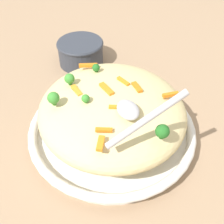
# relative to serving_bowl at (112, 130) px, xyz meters

# --- Properties ---
(ground_plane) EXTENTS (2.40, 2.40, 0.00)m
(ground_plane) POSITION_rel_serving_bowl_xyz_m (0.00, 0.00, -0.02)
(ground_plane) COLOR #9E7F60
(serving_bowl) EXTENTS (0.38, 0.38, 0.04)m
(serving_bowl) POSITION_rel_serving_bowl_xyz_m (0.00, 0.00, 0.00)
(serving_bowl) COLOR white
(serving_bowl) RESTS_ON ground_plane
(pasta_mound) EXTENTS (0.33, 0.31, 0.10)m
(pasta_mound) POSITION_rel_serving_bowl_xyz_m (0.00, 0.00, 0.06)
(pasta_mound) COLOR #DBC689
(pasta_mound) RESTS_ON serving_bowl
(carrot_piece_0) EXTENTS (0.03, 0.01, 0.01)m
(carrot_piece_0) POSITION_rel_serving_bowl_xyz_m (0.00, -0.05, 0.11)
(carrot_piece_0) COLOR orange
(carrot_piece_0) RESTS_ON pasta_mound
(carrot_piece_1) EXTENTS (0.03, 0.02, 0.01)m
(carrot_piece_1) POSITION_rel_serving_bowl_xyz_m (0.03, -0.03, 0.11)
(carrot_piece_1) COLOR orange
(carrot_piece_1) RESTS_ON pasta_mound
(carrot_piece_2) EXTENTS (0.02, 0.04, 0.01)m
(carrot_piece_2) POSITION_rel_serving_bowl_xyz_m (0.12, 0.02, 0.11)
(carrot_piece_2) COLOR orange
(carrot_piece_2) RESTS_ON pasta_mound
(carrot_piece_3) EXTENTS (0.02, 0.04, 0.01)m
(carrot_piece_3) POSITION_rel_serving_bowl_xyz_m (-0.05, 0.00, 0.11)
(carrot_piece_3) COLOR orange
(carrot_piece_3) RESTS_ON pasta_mound
(carrot_piece_4) EXTENTS (0.02, 0.03, 0.01)m
(carrot_piece_4) POSITION_rel_serving_bowl_xyz_m (-0.09, 0.05, 0.11)
(carrot_piece_4) COLOR orange
(carrot_piece_4) RESTS_ON pasta_mound
(carrot_piece_5) EXTENTS (0.01, 0.03, 0.01)m
(carrot_piece_5) POSITION_rel_serving_bowl_xyz_m (-0.04, -0.11, 0.11)
(carrot_piece_5) COLOR orange
(carrot_piece_5) RESTS_ON pasta_mound
(carrot_piece_6) EXTENTS (0.04, 0.02, 0.01)m
(carrot_piece_6) POSITION_rel_serving_bowl_xyz_m (0.01, 0.01, 0.12)
(carrot_piece_6) COLOR orange
(carrot_piece_6) RESTS_ON pasta_mound
(carrot_piece_7) EXTENTS (0.03, 0.02, 0.01)m
(carrot_piece_7) POSITION_rel_serving_bowl_xyz_m (-0.12, 0.06, 0.11)
(carrot_piece_7) COLOR orange
(carrot_piece_7) RESTS_ON pasta_mound
(carrot_piece_8) EXTENTS (0.04, 0.02, 0.01)m
(carrot_piece_8) POSITION_rel_serving_bowl_xyz_m (0.03, 0.07, 0.11)
(carrot_piece_8) COLOR orange
(carrot_piece_8) RESTS_ON pasta_mound
(broccoli_floret_0) EXTENTS (0.02, 0.02, 0.03)m
(broccoli_floret_0) POSITION_rel_serving_bowl_xyz_m (0.06, 0.07, 0.12)
(broccoli_floret_0) COLOR #377928
(broccoli_floret_0) RESTS_ON pasta_mound
(broccoli_floret_1) EXTENTS (0.03, 0.03, 0.03)m
(broccoli_floret_1) POSITION_rel_serving_bowl_xyz_m (-0.14, -0.04, 0.12)
(broccoli_floret_1) COLOR #205B1C
(broccoli_floret_1) RESTS_ON pasta_mound
(broccoli_floret_2) EXTENTS (0.02, 0.02, 0.02)m
(broccoli_floret_2) POSITION_rel_serving_bowl_xyz_m (0.09, 0.01, 0.12)
(broccoli_floret_2) COLOR #205B1C
(broccoli_floret_2) RESTS_ON pasta_mound
(broccoli_floret_3) EXTENTS (0.02, 0.02, 0.02)m
(broccoli_floret_3) POSITION_rel_serving_bowl_xyz_m (-0.01, 0.06, 0.12)
(broccoli_floret_3) COLOR #377928
(broccoli_floret_3) RESTS_ON pasta_mound
(broccoli_floret_4) EXTENTS (0.02, 0.02, 0.03)m
(broccoli_floret_4) POSITION_rel_serving_bowl_xyz_m (0.01, 0.12, 0.12)
(broccoli_floret_4) COLOR #377928
(broccoli_floret_4) RESTS_ON pasta_mound
(serving_spoon) EXTENTS (0.11, 0.14, 0.09)m
(serving_spoon) POSITION_rel_serving_bowl_xyz_m (-0.09, -0.01, 0.13)
(serving_spoon) COLOR #B7B7BC
(serving_spoon) RESTS_ON pasta_mound
(companion_bowl) EXTENTS (0.14, 0.14, 0.07)m
(companion_bowl) POSITION_rel_serving_bowl_xyz_m (0.33, -0.01, 0.02)
(companion_bowl) COLOR #333842
(companion_bowl) RESTS_ON ground_plane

